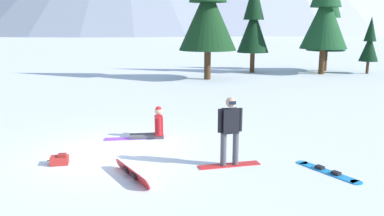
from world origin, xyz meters
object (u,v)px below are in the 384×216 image
pine_tree_young (327,10)px  loose_snowboard_far_spare (133,173)px  loose_snowboard_near_right (329,172)px  pine_tree_short (330,20)px  backpack_red (62,160)px  snowboarder_midground (155,127)px  pine_tree_broad (255,22)px  pine_tree_twin (210,6)px  pine_tree_tall (372,43)px  snowboarder_foreground (232,130)px

pine_tree_young → loose_snowboard_far_spare: bearing=-118.7°
loose_snowboard_near_right → pine_tree_short: pine_tree_short is taller
backpack_red → snowboarder_midground: bearing=47.6°
snowboarder_midground → pine_tree_young: bearing=57.1°
pine_tree_broad → loose_snowboard_far_spare: bearing=-106.0°
snowboarder_midground → pine_tree_broad: (5.60, 16.93, 3.27)m
loose_snowboard_near_right → backpack_red: size_ratio=3.03×
pine_tree_twin → pine_tree_young: pine_tree_twin is taller
loose_snowboard_far_spare → pine_tree_short: size_ratio=0.22×
loose_snowboard_near_right → pine_tree_tall: 21.44m
pine_tree_young → pine_tree_broad: bearing=169.6°
loose_snowboard_far_spare → snowboarder_foreground: bearing=20.2°
pine_tree_broad → pine_tree_young: bearing=-10.4°
snowboarder_midground → backpack_red: 3.19m
snowboarder_foreground → pine_tree_short: size_ratio=0.25×
loose_snowboard_far_spare → pine_tree_young: pine_tree_young is taller
backpack_red → pine_tree_twin: (4.34, 15.66, 4.48)m
loose_snowboard_near_right → loose_snowboard_far_spare: size_ratio=1.06×
snowboarder_foreground → pine_tree_tall: size_ratio=0.43×
snowboarder_foreground → pine_tree_tall: (11.62, 18.73, 1.26)m
snowboarder_foreground → loose_snowboard_near_right: 2.53m
loose_snowboard_near_right → pine_tree_twin: size_ratio=0.20×
pine_tree_young → backpack_red: bearing=-124.3°
loose_snowboard_near_right → pine_tree_tall: pine_tree_tall is taller
snowboarder_midground → pine_tree_short: size_ratio=0.27×
snowboarder_midground → pine_tree_tall: pine_tree_tall is taller
backpack_red → pine_tree_twin: bearing=74.5°
backpack_red → pine_tree_broad: (7.75, 19.28, 3.50)m
snowboarder_foreground → pine_tree_tall: bearing=58.2°
pine_tree_tall → pine_tree_young: 4.05m
pine_tree_broad → pine_tree_short: 5.75m
pine_tree_broad → pine_tree_twin: (-3.41, -3.62, 0.98)m
loose_snowboard_far_spare → pine_tree_short: 24.46m
backpack_red → pine_tree_short: size_ratio=0.08×
loose_snowboard_near_right → loose_snowboard_far_spare: loose_snowboard_far_spare is taller
pine_tree_tall → pine_tree_short: bearing=145.3°
pine_tree_tall → loose_snowboard_far_spare: bearing=-125.4°
snowboarder_midground → backpack_red: (-2.15, -2.35, -0.23)m
snowboarder_midground → loose_snowboard_far_spare: (-0.18, -3.31, -0.21)m
loose_snowboard_far_spare → pine_tree_short: (11.44, 21.31, 3.64)m
pine_tree_broad → pine_tree_young: (4.79, -0.88, 0.81)m
backpack_red → pine_tree_young: pine_tree_young is taller
snowboarder_midground → pine_tree_young: pine_tree_young is taller
snowboarder_foreground → pine_tree_short: (9.12, 20.46, 2.85)m
pine_tree_young → pine_tree_twin: bearing=-161.5°
backpack_red → pine_tree_twin: size_ratio=0.06×
pine_tree_twin → pine_tree_tall: 12.18m
loose_snowboard_near_right → pine_tree_young: size_ratio=0.20×
snowboarder_midground → pine_tree_tall: (13.76, 16.27, 1.83)m
loose_snowboard_far_spare → backpack_red: backpack_red is taller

